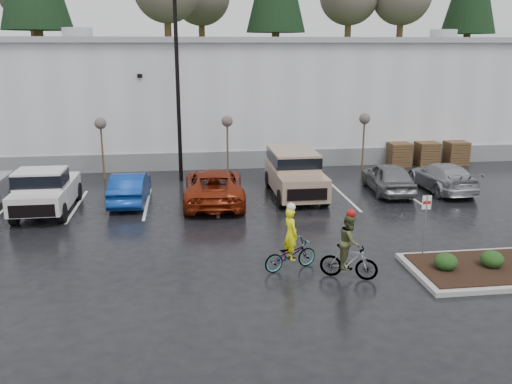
{
  "coord_description": "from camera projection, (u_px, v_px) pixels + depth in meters",
  "views": [
    {
      "loc": [
        -3.75,
        -15.41,
        6.78
      ],
      "look_at": [
        -1.09,
        4.54,
        1.3
      ],
      "focal_mm": 38.0,
      "sensor_mm": 36.0,
      "label": 1
    }
  ],
  "objects": [
    {
      "name": "car_far_silver",
      "position": [
        442.0,
        177.0,
        25.94
      ],
      "size": [
        1.93,
        4.64,
        1.34
      ],
      "primitive_type": "imported",
      "rotation": [
        0.0,
        0.0,
        3.15
      ],
      "color": "#A0A1A7",
      "rests_on": "ground"
    },
    {
      "name": "shrub_a",
      "position": [
        446.0,
        262.0,
        16.44
      ],
      "size": [
        0.7,
        0.7,
        0.52
      ],
      "primitive_type": "ellipsoid",
      "color": "black",
      "rests_on": "curb_island"
    },
    {
      "name": "car_red",
      "position": [
        214.0,
        186.0,
        23.88
      ],
      "size": [
        2.79,
        5.62,
        1.53
      ],
      "primitive_type": "imported",
      "rotation": [
        0.0,
        0.0,
        3.1
      ],
      "color": "maroon",
      "rests_on": "ground"
    },
    {
      "name": "warehouse",
      "position": [
        238.0,
        92.0,
        37.08
      ],
      "size": [
        60.5,
        15.5,
        7.2
      ],
      "color": "silver",
      "rests_on": "ground"
    },
    {
      "name": "pickup_white",
      "position": [
        48.0,
        188.0,
        22.71
      ],
      "size": [
        2.1,
        5.2,
        1.96
      ],
      "primitive_type": null,
      "color": "silver",
      "rests_on": "ground"
    },
    {
      "name": "pallet_stack_b",
      "position": [
        427.0,
        153.0,
        31.51
      ],
      "size": [
        1.2,
        1.2,
        1.35
      ],
      "primitive_type": "cube",
      "color": "#49371D",
      "rests_on": "ground"
    },
    {
      "name": "wooded_ridge",
      "position": [
        217.0,
        81.0,
        59.25
      ],
      "size": [
        80.0,
        25.0,
        6.0
      ],
      "primitive_type": "cube",
      "color": "#24441C",
      "rests_on": "ground"
    },
    {
      "name": "cyclist_olive",
      "position": [
        349.0,
        253.0,
        16.08
      ],
      "size": [
        1.72,
        1.14,
        2.17
      ],
      "rotation": [
        0.0,
        0.0,
        1.14
      ],
      "color": "#3F3F44",
      "rests_on": "ground"
    },
    {
      "name": "lamppost",
      "position": [
        177.0,
        68.0,
        26.48
      ],
      "size": [
        0.5,
        1.0,
        9.22
      ],
      "color": "black",
      "rests_on": "ground"
    },
    {
      "name": "car_blue",
      "position": [
        130.0,
        187.0,
        23.92
      ],
      "size": [
        1.6,
        4.23,
        1.38
      ],
      "primitive_type": "imported",
      "rotation": [
        0.0,
        0.0,
        3.11
      ],
      "color": "navy",
      "rests_on": "ground"
    },
    {
      "name": "ground",
      "position": [
        310.0,
        268.0,
        17.0
      ],
      "size": [
        120.0,
        120.0,
        0.0
      ],
      "primitive_type": "plane",
      "color": "black",
      "rests_on": "ground"
    },
    {
      "name": "pallet_stack_c",
      "position": [
        456.0,
        153.0,
        31.74
      ],
      "size": [
        1.2,
        1.2,
        1.35
      ],
      "primitive_type": "cube",
      "color": "#49371D",
      "rests_on": "ground"
    },
    {
      "name": "suv_tan",
      "position": [
        295.0,
        174.0,
        24.91
      ],
      "size": [
        2.2,
        5.1,
        2.06
      ],
      "primitive_type": null,
      "color": "tan",
      "rests_on": "ground"
    },
    {
      "name": "car_grey",
      "position": [
        388.0,
        177.0,
        25.62
      ],
      "size": [
        1.96,
        4.32,
        1.44
      ],
      "primitive_type": "imported",
      "rotation": [
        0.0,
        0.0,
        3.08
      ],
      "color": "slate",
      "rests_on": "ground"
    },
    {
      "name": "pallet_stack_a",
      "position": [
        399.0,
        154.0,
        31.3
      ],
      "size": [
        1.2,
        1.2,
        1.35
      ],
      "primitive_type": "cube",
      "color": "#49371D",
      "rests_on": "ground"
    },
    {
      "name": "sapling_east",
      "position": [
        364.0,
        122.0,
        29.48
      ],
      "size": [
        0.6,
        0.6,
        3.2
      ],
      "color": "#49371D",
      "rests_on": "ground"
    },
    {
      "name": "sapling_mid",
      "position": [
        227.0,
        124.0,
        28.53
      ],
      "size": [
        0.6,
        0.6,
        3.2
      ],
      "color": "#49371D",
      "rests_on": "ground"
    },
    {
      "name": "cyclist_hivis",
      "position": [
        290.0,
        249.0,
        16.77
      ],
      "size": [
        1.89,
        1.17,
        2.16
      ],
      "rotation": [
        0.0,
        0.0,
        1.91
      ],
      "color": "#3F3F44",
      "rests_on": "ground"
    },
    {
      "name": "fire_lane_sign",
      "position": [
        425.0,
        219.0,
        17.3
      ],
      "size": [
        0.3,
        0.05,
        2.2
      ],
      "color": "gray",
      "rests_on": "ground"
    },
    {
      "name": "sapling_west",
      "position": [
        101.0,
        127.0,
        27.7
      ],
      "size": [
        0.6,
        0.6,
        3.2
      ],
      "color": "#49371D",
      "rests_on": "ground"
    },
    {
      "name": "shrub_b",
      "position": [
        492.0,
        259.0,
        16.63
      ],
      "size": [
        0.7,
        0.7,
        0.52
      ],
      "primitive_type": "ellipsoid",
      "color": "black",
      "rests_on": "curb_island"
    }
  ]
}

